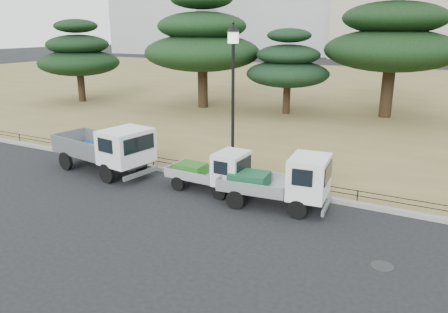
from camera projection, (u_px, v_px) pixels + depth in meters
The scene contains 14 objects.
ground at pixel (198, 205), 15.57m from camera, with size 220.00×220.00×0.00m, color black.
lawn at pixel (366, 93), 41.41m from camera, with size 120.00×56.00×0.15m, color olive.
curb at pixel (231, 181), 17.75m from camera, with size 120.00×0.25×0.16m, color gray.
truck_large at pixel (106, 147), 18.78m from camera, with size 5.03×2.57×2.10m.
truck_kei_front at pixel (213, 171), 16.68m from camera, with size 3.20×1.45×1.68m.
truck_kei_rear at pixel (282, 181), 15.16m from camera, with size 3.87×1.96×1.96m.
street_lamp at pixel (233, 78), 16.85m from camera, with size 0.54×0.54×6.04m.
pipe_fence at pixel (233, 172), 17.77m from camera, with size 38.00×0.04×0.40m.
tarp_pile at pixel (106, 145), 21.27m from camera, with size 1.86×1.58×1.06m.
manhole at pixel (382, 266), 11.62m from camera, with size 0.60×0.60×0.01m, color #2D2D30.
pine_west_far at pixel (78, 55), 35.43m from camera, with size 6.51×6.51×6.58m.
pine_west_near at pixel (202, 41), 32.30m from camera, with size 8.63×8.63×8.62m.
pine_center_left at pixel (288, 65), 30.33m from camera, with size 5.79×5.79×5.89m.
pine_center_right at pixel (393, 36), 28.60m from camera, with size 8.79×8.79×9.32m.
Camera 1 is at (7.63, -12.28, 6.13)m, focal length 35.00 mm.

